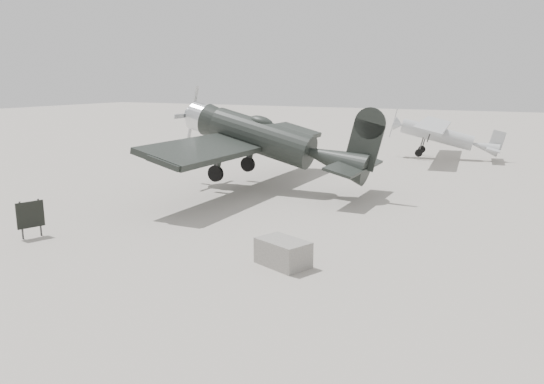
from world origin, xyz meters
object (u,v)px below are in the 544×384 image
(highwing_monoplane, at_px, (442,132))
(equipment_block, at_px, (283,253))
(sign_board, at_px, (30,215))
(lowwing_monoplane, at_px, (271,141))

(highwing_monoplane, relative_size, equipment_block, 6.67)
(equipment_block, xyz_separation_m, sign_board, (-8.70, -1.38, 0.39))
(lowwing_monoplane, bearing_deg, sign_board, -109.19)
(lowwing_monoplane, height_order, equipment_block, lowwing_monoplane)
(sign_board, bearing_deg, equipment_block, 29.24)
(lowwing_monoplane, relative_size, sign_board, 10.66)
(highwing_monoplane, bearing_deg, equipment_block, -96.63)
(highwing_monoplane, xyz_separation_m, equipment_block, (-0.32, -23.45, -1.39))
(lowwing_monoplane, relative_size, equipment_block, 9.15)
(equipment_block, relative_size, sign_board, 1.17)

